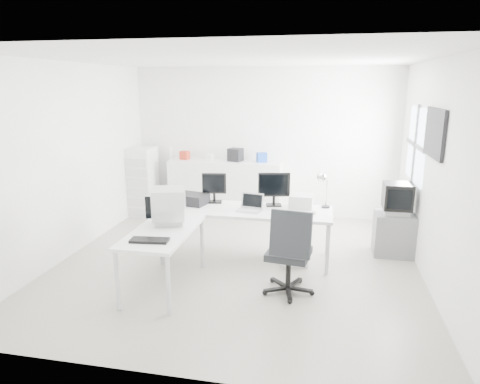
% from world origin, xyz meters
% --- Properties ---
extents(floor, '(5.00, 5.00, 0.01)m').
position_xyz_m(floor, '(0.00, 0.00, 0.00)').
color(floor, beige).
rests_on(floor, ground).
extents(ceiling, '(5.00, 5.00, 0.01)m').
position_xyz_m(ceiling, '(0.00, 0.00, 2.80)').
color(ceiling, white).
rests_on(ceiling, back_wall).
extents(back_wall, '(5.00, 0.02, 2.80)m').
position_xyz_m(back_wall, '(0.00, 2.50, 1.40)').
color(back_wall, white).
rests_on(back_wall, floor).
extents(left_wall, '(0.02, 5.00, 2.80)m').
position_xyz_m(left_wall, '(-2.50, 0.00, 1.40)').
color(left_wall, white).
rests_on(left_wall, floor).
extents(right_wall, '(0.02, 5.00, 2.80)m').
position_xyz_m(right_wall, '(2.50, 0.00, 1.40)').
color(right_wall, white).
rests_on(right_wall, floor).
extents(window, '(0.02, 1.20, 1.10)m').
position_xyz_m(window, '(2.48, 1.20, 1.60)').
color(window, white).
rests_on(window, right_wall).
extents(wall_picture, '(0.04, 0.90, 0.60)m').
position_xyz_m(wall_picture, '(2.47, 0.10, 1.90)').
color(wall_picture, black).
rests_on(wall_picture, right_wall).
extents(main_desk, '(2.40, 0.80, 0.75)m').
position_xyz_m(main_desk, '(0.10, 0.22, 0.38)').
color(main_desk, silver).
rests_on(main_desk, floor).
extents(side_desk, '(0.70, 1.40, 0.75)m').
position_xyz_m(side_desk, '(-0.75, -0.88, 0.38)').
color(side_desk, silver).
rests_on(side_desk, floor).
extents(drawer_pedestal, '(0.40, 0.50, 0.60)m').
position_xyz_m(drawer_pedestal, '(0.80, 0.27, 0.30)').
color(drawer_pedestal, silver).
rests_on(drawer_pedestal, floor).
extents(inkjet_printer, '(0.49, 0.42, 0.15)m').
position_xyz_m(inkjet_printer, '(-0.75, 0.32, 0.83)').
color(inkjet_printer, black).
rests_on(inkjet_printer, main_desk).
extents(lcd_monitor_small, '(0.39, 0.27, 0.45)m').
position_xyz_m(lcd_monitor_small, '(-0.45, 0.47, 0.98)').
color(lcd_monitor_small, black).
rests_on(lcd_monitor_small, main_desk).
extents(lcd_monitor_large, '(0.49, 0.28, 0.48)m').
position_xyz_m(lcd_monitor_large, '(0.45, 0.47, 0.99)').
color(lcd_monitor_large, black).
rests_on(lcd_monitor_large, main_desk).
extents(laptop, '(0.35, 0.35, 0.20)m').
position_xyz_m(laptop, '(0.15, 0.12, 0.85)').
color(laptop, '#B7B7BA').
rests_on(laptop, main_desk).
extents(white_keyboard, '(0.44, 0.24, 0.02)m').
position_xyz_m(white_keyboard, '(0.75, 0.07, 0.76)').
color(white_keyboard, silver).
rests_on(white_keyboard, main_desk).
extents(white_mouse, '(0.06, 0.06, 0.06)m').
position_xyz_m(white_mouse, '(1.05, 0.12, 0.78)').
color(white_mouse, silver).
rests_on(white_mouse, main_desk).
extents(laser_printer, '(0.34, 0.30, 0.19)m').
position_xyz_m(laser_printer, '(0.85, 0.44, 0.84)').
color(laser_printer, '#B9B9B9').
rests_on(laser_printer, main_desk).
extents(desk_lamp, '(0.17, 0.17, 0.50)m').
position_xyz_m(desk_lamp, '(1.20, 0.52, 1.00)').
color(desk_lamp, silver).
rests_on(desk_lamp, main_desk).
extents(crt_monitor, '(0.48, 0.48, 0.45)m').
position_xyz_m(crt_monitor, '(-0.75, -0.63, 0.97)').
color(crt_monitor, '#B7B7BA').
rests_on(crt_monitor, side_desk).
extents(black_keyboard, '(0.45, 0.22, 0.03)m').
position_xyz_m(black_keyboard, '(-0.75, -1.28, 0.76)').
color(black_keyboard, black).
rests_on(black_keyboard, side_desk).
extents(office_chair, '(0.72, 0.72, 1.11)m').
position_xyz_m(office_chair, '(0.79, -0.72, 0.56)').
color(office_chair, '#2A2C2F').
rests_on(office_chair, floor).
extents(tv_cabinet, '(0.58, 0.47, 0.63)m').
position_xyz_m(tv_cabinet, '(2.22, 0.80, 0.32)').
color(tv_cabinet, slate).
rests_on(tv_cabinet, floor).
extents(crt_tv, '(0.50, 0.48, 0.45)m').
position_xyz_m(crt_tv, '(2.22, 0.80, 0.86)').
color(crt_tv, black).
rests_on(crt_tv, tv_cabinet).
extents(sideboard, '(2.15, 0.54, 1.07)m').
position_xyz_m(sideboard, '(-0.70, 2.24, 0.54)').
color(sideboard, silver).
rests_on(sideboard, floor).
extents(clutter_box_a, '(0.19, 0.17, 0.16)m').
position_xyz_m(clutter_box_a, '(-1.50, 2.24, 1.15)').
color(clutter_box_a, '#B32E19').
rests_on(clutter_box_a, sideboard).
extents(clutter_box_b, '(0.14, 0.13, 0.12)m').
position_xyz_m(clutter_box_b, '(-1.00, 2.24, 1.13)').
color(clutter_box_b, silver).
rests_on(clutter_box_b, sideboard).
extents(clutter_box_c, '(0.30, 0.28, 0.24)m').
position_xyz_m(clutter_box_c, '(-0.50, 2.24, 1.19)').
color(clutter_box_c, black).
rests_on(clutter_box_c, sideboard).
extents(clutter_box_d, '(0.22, 0.21, 0.18)m').
position_xyz_m(clutter_box_d, '(0.00, 2.24, 1.16)').
color(clutter_box_d, '#1942B0').
rests_on(clutter_box_d, sideboard).
extents(clutter_bottle, '(0.07, 0.07, 0.22)m').
position_xyz_m(clutter_bottle, '(-1.80, 2.28, 1.18)').
color(clutter_bottle, silver).
rests_on(clutter_bottle, sideboard).
extents(filing_cabinet, '(0.46, 0.55, 1.32)m').
position_xyz_m(filing_cabinet, '(-2.28, 1.99, 0.66)').
color(filing_cabinet, silver).
rests_on(filing_cabinet, floor).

